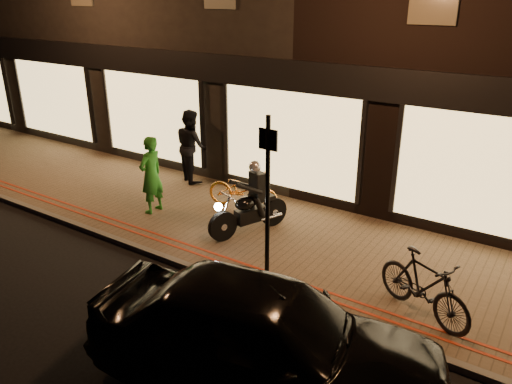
% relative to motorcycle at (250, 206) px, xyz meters
% --- Properties ---
extents(ground, '(90.00, 90.00, 0.00)m').
position_rel_motorcycle_xyz_m(ground, '(-0.28, -1.85, -0.73)').
color(ground, black).
rests_on(ground, ground).
extents(sidewalk, '(50.00, 4.00, 0.12)m').
position_rel_motorcycle_xyz_m(sidewalk, '(-0.28, 0.15, -0.67)').
color(sidewalk, brown).
rests_on(sidewalk, ground).
extents(kerb_stone, '(50.00, 0.14, 0.12)m').
position_rel_motorcycle_xyz_m(kerb_stone, '(-0.28, -1.80, -0.67)').
color(kerb_stone, '#59544C').
rests_on(kerb_stone, ground).
extents(red_kerb_lines, '(50.00, 0.26, 0.01)m').
position_rel_motorcycle_xyz_m(red_kerb_lines, '(-0.28, -1.30, -0.61)').
color(red_kerb_lines, maroon).
rests_on(red_kerb_lines, sidewalk).
extents(building_row, '(48.00, 10.11, 8.50)m').
position_rel_motorcycle_xyz_m(building_row, '(-0.28, 7.14, 3.51)').
color(building_row, black).
rests_on(building_row, ground).
extents(motorcycle, '(0.91, 1.84, 1.59)m').
position_rel_motorcycle_xyz_m(motorcycle, '(0.00, 0.00, 0.00)').
color(motorcycle, black).
rests_on(motorcycle, sidewalk).
extents(sign_post, '(0.35, 0.08, 3.00)m').
position_rel_motorcycle_xyz_m(sign_post, '(1.31, -1.42, 1.06)').
color(sign_post, black).
rests_on(sign_post, sidewalk).
extents(bicycle_gold, '(1.85, 0.97, 0.92)m').
position_rel_motorcycle_xyz_m(bicycle_gold, '(-0.87, 0.97, -0.15)').
color(bicycle_gold, orange).
rests_on(bicycle_gold, sidewalk).
extents(bicycle_dark, '(1.84, 1.24, 1.08)m').
position_rel_motorcycle_xyz_m(bicycle_dark, '(3.94, -0.98, -0.07)').
color(bicycle_dark, black).
rests_on(bicycle_dark, sidewalk).
extents(person_green, '(0.45, 0.67, 1.82)m').
position_rel_motorcycle_xyz_m(person_green, '(-2.51, -0.35, 0.29)').
color(person_green, '#247A20').
rests_on(person_green, sidewalk).
extents(person_dark, '(1.19, 1.11, 1.96)m').
position_rel_motorcycle_xyz_m(person_dark, '(-3.11, 1.78, 0.36)').
color(person_dark, black).
rests_on(person_dark, sidewalk).
extents(parked_car, '(4.96, 2.77, 1.59)m').
position_rel_motorcycle_xyz_m(parked_car, '(2.61, -3.54, 0.06)').
color(parked_car, black).
rests_on(parked_car, ground).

